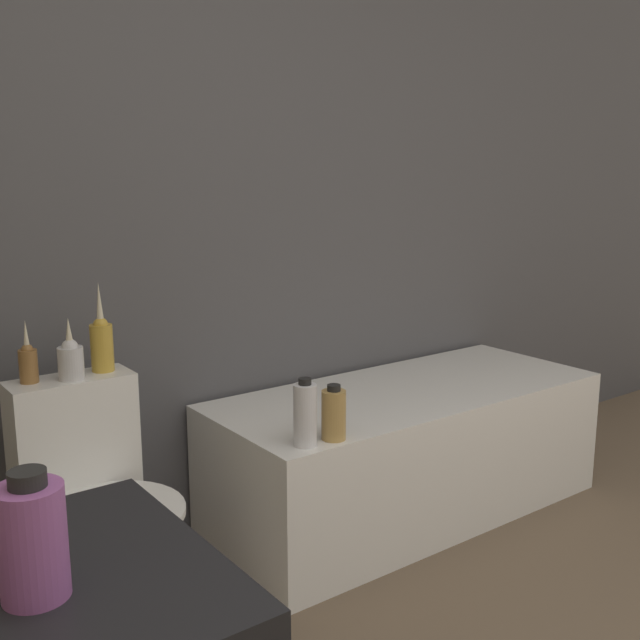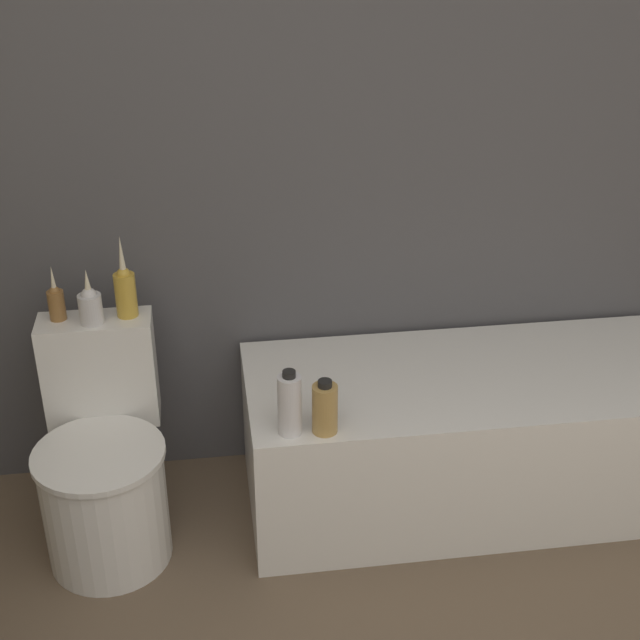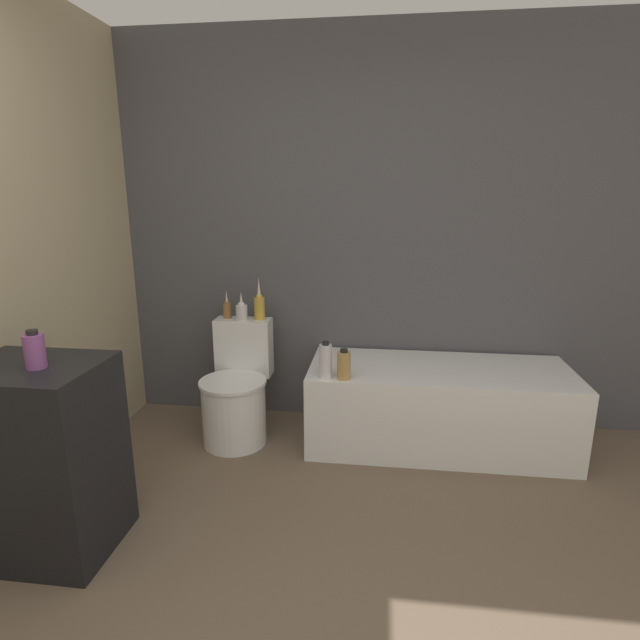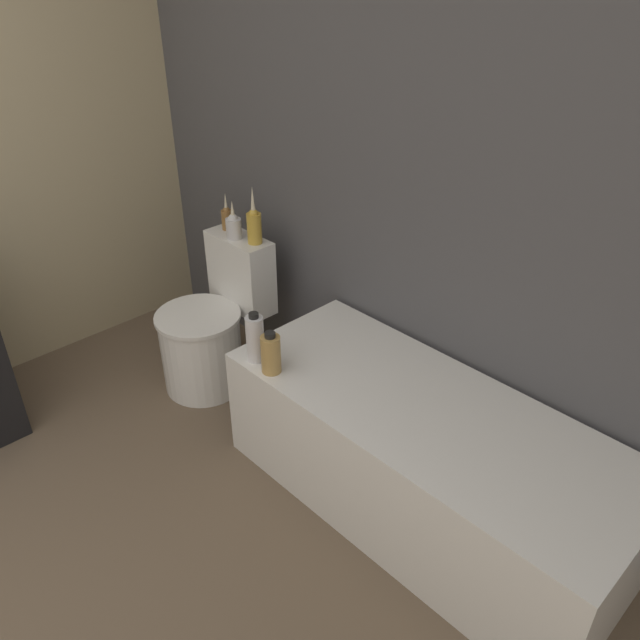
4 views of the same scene
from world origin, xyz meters
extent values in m
cube|color=#4C4C51|center=(0.00, 2.42, 1.30)|extent=(6.40, 0.06, 2.60)
cube|color=white|center=(0.72, 2.04, 0.26)|extent=(1.61, 0.66, 0.52)
cube|color=#B7BCC6|center=(0.72, 2.04, 0.51)|extent=(1.41, 0.46, 0.01)
cylinder|color=white|center=(-0.57, 1.89, 0.20)|extent=(0.40, 0.40, 0.41)
cylinder|color=white|center=(-0.57, 1.89, 0.42)|extent=(0.42, 0.42, 0.02)
cube|color=white|center=(-0.57, 2.17, 0.56)|extent=(0.37, 0.16, 0.39)
cylinder|color=olive|center=(-0.68, 2.19, 0.80)|extent=(0.05, 0.05, 0.10)
sphere|color=olive|center=(-0.68, 2.19, 0.85)|extent=(0.04, 0.04, 0.04)
cone|color=beige|center=(-0.68, 2.19, 0.90)|extent=(0.02, 0.02, 0.09)
cylinder|color=silver|center=(-0.57, 2.15, 0.80)|extent=(0.08, 0.08, 0.10)
sphere|color=silver|center=(-0.57, 2.15, 0.85)|extent=(0.05, 0.05, 0.05)
cone|color=beige|center=(-0.57, 2.15, 0.90)|extent=(0.03, 0.03, 0.09)
cylinder|color=gold|center=(-0.46, 2.18, 0.83)|extent=(0.07, 0.07, 0.15)
sphere|color=gold|center=(-0.46, 2.18, 0.90)|extent=(0.05, 0.05, 0.05)
cone|color=beige|center=(-0.46, 2.18, 0.97)|extent=(0.02, 0.02, 0.13)
cylinder|color=silver|center=(0.03, 1.78, 0.62)|extent=(0.07, 0.07, 0.20)
cylinder|color=black|center=(0.03, 1.78, 0.73)|extent=(0.04, 0.04, 0.02)
cylinder|color=tan|center=(0.14, 1.77, 0.60)|extent=(0.08, 0.08, 0.16)
cylinder|color=black|center=(0.14, 1.77, 0.69)|extent=(0.04, 0.04, 0.02)
camera|label=1|loc=(-1.26, -0.05, 1.39)|focal=42.00mm
camera|label=2|loc=(-0.20, -0.49, 2.11)|focal=50.00mm
camera|label=3|loc=(0.35, -0.96, 1.58)|focal=28.00mm
camera|label=4|loc=(1.73, 0.50, 2.01)|focal=35.00mm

